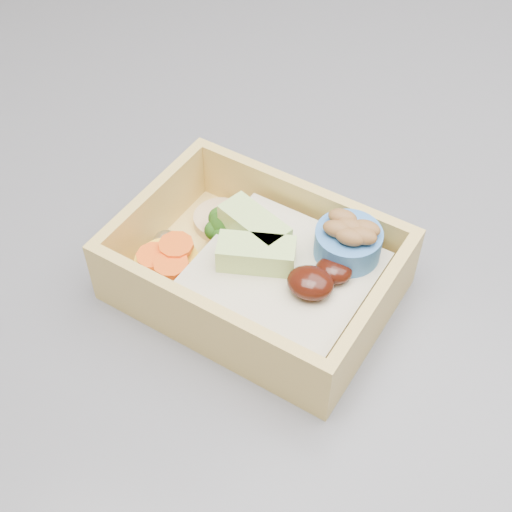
% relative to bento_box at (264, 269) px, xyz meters
% --- Properties ---
extents(bento_box, '(0.19, 0.15, 0.06)m').
position_rel_bento_box_xyz_m(bento_box, '(0.00, 0.00, 0.00)').
color(bento_box, '#DAB45A').
rests_on(bento_box, island).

